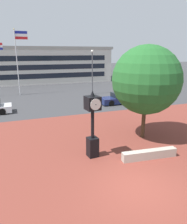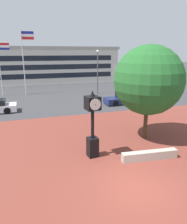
{
  "view_description": "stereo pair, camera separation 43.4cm",
  "coord_description": "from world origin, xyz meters",
  "px_view_note": "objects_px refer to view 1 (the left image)",
  "views": [
    {
      "loc": [
        -4.63,
        -6.94,
        5.76
      ],
      "look_at": [
        -0.92,
        3.32,
        2.63
      ],
      "focal_mm": 33.58,
      "sensor_mm": 36.0,
      "label": 1
    },
    {
      "loc": [
        -4.22,
        -7.08,
        5.76
      ],
      "look_at": [
        -0.92,
        3.32,
        2.63
      ],
      "focal_mm": 33.58,
      "sensor_mm": 36.0,
      "label": 2
    }
  ],
  "objects_px": {
    "car_street_near": "(120,99)",
    "street_lamp_post": "(92,67)",
    "flagpole_secondary": "(18,56)",
    "civic_building": "(33,64)",
    "street_clock": "(93,123)",
    "plaza_tree": "(148,81)"
  },
  "relations": [
    {
      "from": "street_clock",
      "to": "civic_building",
      "type": "bearing_deg",
      "value": 83.8
    },
    {
      "from": "car_street_near",
      "to": "civic_building",
      "type": "xyz_separation_m",
      "value": [
        -7.63,
        24.35,
        2.83
      ]
    },
    {
      "from": "plaza_tree",
      "to": "flagpole_secondary",
      "type": "bearing_deg",
      "value": 112.67
    },
    {
      "from": "street_clock",
      "to": "car_street_near",
      "type": "xyz_separation_m",
      "value": [
        7.29,
        11.07,
        -1.42
      ]
    },
    {
      "from": "flagpole_secondary",
      "to": "street_clock",
      "type": "bearing_deg",
      "value": -80.73
    },
    {
      "from": "flagpole_secondary",
      "to": "civic_building",
      "type": "height_order",
      "value": "flagpole_secondary"
    },
    {
      "from": "street_lamp_post",
      "to": "civic_building",
      "type": "bearing_deg",
      "value": 110.19
    },
    {
      "from": "street_clock",
      "to": "car_street_near",
      "type": "height_order",
      "value": "street_clock"
    },
    {
      "from": "civic_building",
      "to": "plaza_tree",
      "type": "bearing_deg",
      "value": -81.86
    },
    {
      "from": "civic_building",
      "to": "car_street_near",
      "type": "bearing_deg",
      "value": -72.59
    },
    {
      "from": "civic_building",
      "to": "street_lamp_post",
      "type": "distance_m",
      "value": 19.02
    },
    {
      "from": "car_street_near",
      "to": "street_lamp_post",
      "type": "height_order",
      "value": "street_lamp_post"
    },
    {
      "from": "car_street_near",
      "to": "flagpole_secondary",
      "type": "bearing_deg",
      "value": 48.74
    },
    {
      "from": "plaza_tree",
      "to": "street_lamp_post",
      "type": "distance_m",
      "value": 16.05
    },
    {
      "from": "car_street_near",
      "to": "civic_building",
      "type": "distance_m",
      "value": 25.67
    },
    {
      "from": "plaza_tree",
      "to": "street_lamp_post",
      "type": "bearing_deg",
      "value": 83.82
    },
    {
      "from": "flagpole_secondary",
      "to": "street_lamp_post",
      "type": "bearing_deg",
      "value": -15.95
    },
    {
      "from": "car_street_near",
      "to": "civic_building",
      "type": "height_order",
      "value": "civic_building"
    },
    {
      "from": "street_clock",
      "to": "civic_building",
      "type": "relative_size",
      "value": 0.13
    },
    {
      "from": "civic_building",
      "to": "flagpole_secondary",
      "type": "bearing_deg",
      "value": -101.1
    },
    {
      "from": "street_clock",
      "to": "plaza_tree",
      "type": "relative_size",
      "value": 0.61
    },
    {
      "from": "plaza_tree",
      "to": "civic_building",
      "type": "relative_size",
      "value": 0.21
    }
  ]
}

